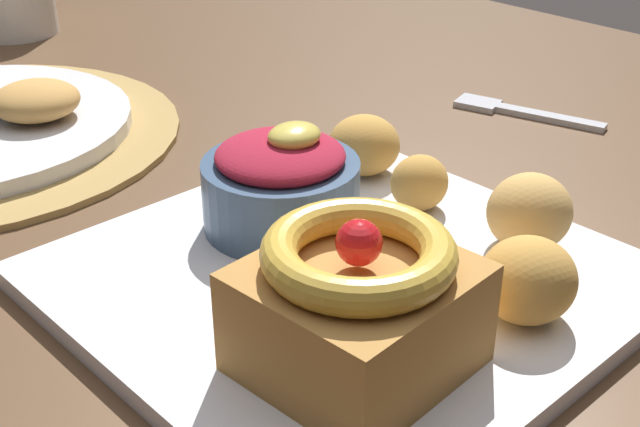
# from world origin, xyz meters

# --- Properties ---
(dining_table) EXTENTS (1.27, 1.12, 0.73)m
(dining_table) POSITION_xyz_m (0.00, 0.00, 0.64)
(dining_table) COLOR brown
(dining_table) RESTS_ON ground_plane
(front_plate) EXTENTS (0.28, 0.28, 0.01)m
(front_plate) POSITION_xyz_m (0.05, -0.20, 0.74)
(front_plate) COLOR white
(front_plate) RESTS_ON dining_table
(cake_slice) EXTENTS (0.10, 0.10, 0.08)m
(cake_slice) POSITION_xyz_m (-0.00, -0.26, 0.78)
(cake_slice) COLOR #B77F3D
(cake_slice) RESTS_ON front_plate
(berry_ramekin) EXTENTS (0.09, 0.09, 0.07)m
(berry_ramekin) POSITION_xyz_m (0.06, -0.14, 0.77)
(berry_ramekin) COLOR #3D5675
(berry_ramekin) RESTS_ON front_plate
(fritter_front) EXTENTS (0.05, 0.05, 0.04)m
(fritter_front) POSITION_xyz_m (0.15, -0.25, 0.76)
(fritter_front) COLOR tan
(fritter_front) RESTS_ON front_plate
(fritter_middle) EXTENTS (0.05, 0.05, 0.04)m
(fritter_middle) POSITION_xyz_m (0.15, -0.12, 0.76)
(fritter_middle) COLOR gold
(fritter_middle) RESTS_ON front_plate
(fritter_back) EXTENTS (0.04, 0.03, 0.04)m
(fritter_back) POSITION_xyz_m (0.14, -0.18, 0.76)
(fritter_back) COLOR gold
(fritter_back) RESTS_ON front_plate
(fritter_extra) EXTENTS (0.05, 0.05, 0.04)m
(fritter_extra) POSITION_xyz_m (0.09, -0.29, 0.76)
(fritter_extra) COLOR gold
(fritter_extra) RESTS_ON front_plate
(back_pastry) EXTENTS (0.07, 0.07, 0.03)m
(back_pastry) POSITION_xyz_m (0.03, 0.11, 0.76)
(back_pastry) COLOR #C68E47
(back_pastry) RESTS_ON back_plate
(fork) EXTENTS (0.05, 0.13, 0.00)m
(fork) POSITION_xyz_m (0.34, -0.11, 0.73)
(fork) COLOR silver
(fork) RESTS_ON dining_table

